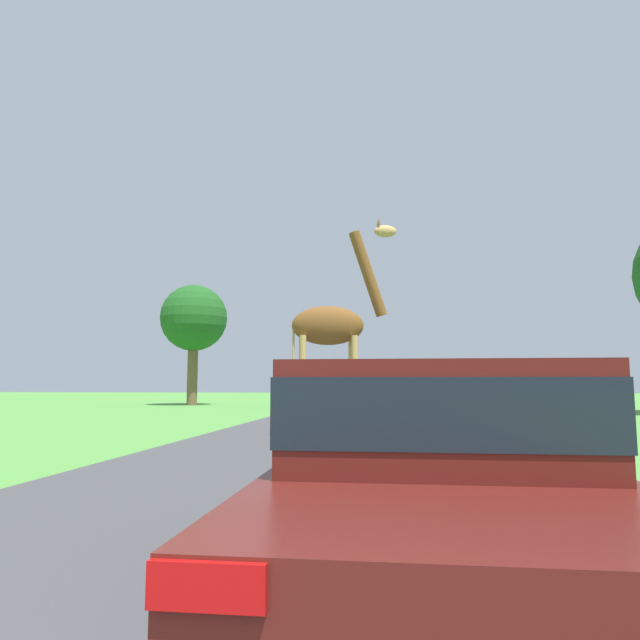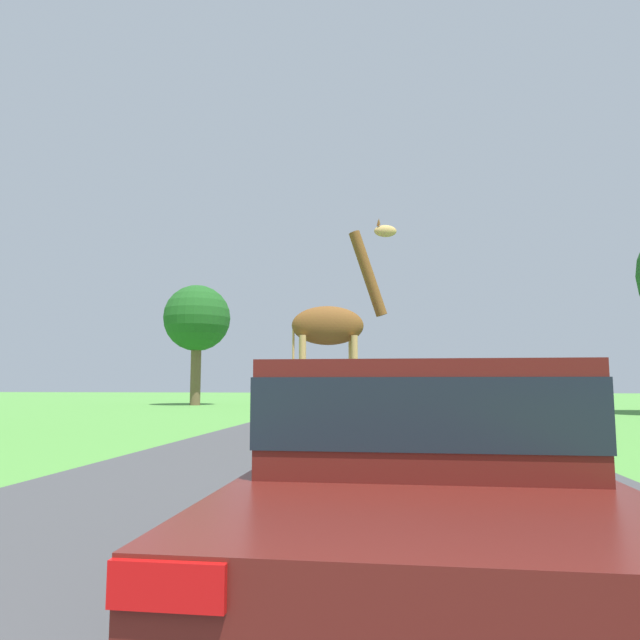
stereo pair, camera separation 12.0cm
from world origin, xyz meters
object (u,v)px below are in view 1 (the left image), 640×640
Objects in this scene: tree_far_right at (194,319)px; sign_post at (579,383)px; giraffe_near_road at (333,327)px; car_queue_right at (461,400)px; car_queue_left at (314,395)px; car_lead_maroon at (433,469)px.

tree_far_right reaches higher than sign_post.
sign_post is at bearing 85.49° from giraffe_near_road.
car_queue_right is at bearing 119.60° from sign_post.
tree_far_right reaches higher than car_queue_right.
car_queue_right reaches higher than car_queue_left.
car_lead_maroon is at bearing -1.70° from giraffe_near_road.
car_queue_right is at bearing -46.01° from tree_far_right.
tree_far_right is (-13.82, 14.32, 4.35)m from car_queue_right.
tree_far_right is at bearing -162.45° from giraffe_near_road.
car_queue_right is 0.65× the size of tree_far_right.
car_queue_left is 10.33m from tree_far_right.
sign_post is (16.11, -18.34, -3.83)m from tree_far_right.
giraffe_near_road is 1.15× the size of car_queue_right.
giraffe_near_road is 1.25× the size of car_lead_maroon.
sign_post is at bearing -58.50° from car_queue_left.
giraffe_near_road reaches higher than car_queue_left.
tree_far_right is (-11.92, 28.96, 4.36)m from car_lead_maroon.
giraffe_near_road is 6.00m from sign_post.
car_lead_maroon is at bearing -97.40° from car_queue_right.
giraffe_near_road reaches higher than sign_post.
sign_post is (2.29, -4.03, 0.52)m from car_queue_right.
sign_post reaches higher than car_queue_left.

